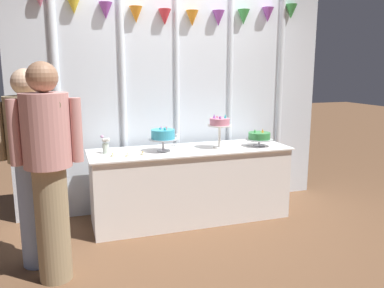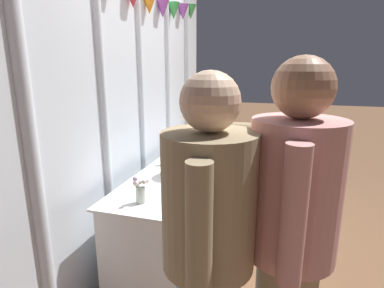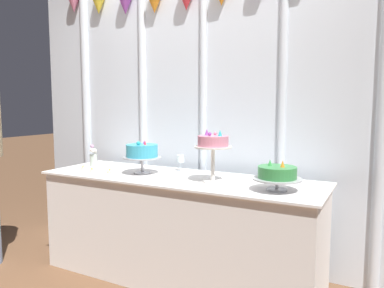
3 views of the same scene
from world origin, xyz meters
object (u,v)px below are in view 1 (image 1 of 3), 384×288
object	(u,v)px
cake_display_rightmost	(259,137)
tealight_far_left	(113,156)
cake_display_leftmost	(163,135)
guest_man_pink_jacket	(49,165)
wine_glass	(177,137)
flower_vase	(106,145)
cake_table	(191,184)
cake_display_center	(220,124)
tealight_near_right	(143,154)
guest_girl_blue_dress	(31,161)
tealight_near_left	(127,156)

from	to	relation	value
cake_display_rightmost	tealight_far_left	world-z (taller)	cake_display_rightmost
cake_display_leftmost	guest_man_pink_jacket	xyz separation A→B (m)	(-1.09, -0.82, -0.03)
wine_glass	flower_vase	size ratio (longest dim) A/B	0.70
cake_table	cake_display_center	world-z (taller)	cake_display_center
cake_display_leftmost	cake_display_center	bearing A→B (deg)	-2.57
cake_display_leftmost	guest_man_pink_jacket	size ratio (longest dim) A/B	0.18
flower_vase	guest_man_pink_jacket	world-z (taller)	guest_man_pink_jacket
flower_vase	tealight_near_right	xyz separation A→B (m)	(0.34, -0.19, -0.08)
wine_glass	cake_display_center	bearing A→B (deg)	-32.42
flower_vase	wine_glass	bearing A→B (deg)	10.45
cake_display_leftmost	cake_display_rightmost	world-z (taller)	cake_display_leftmost
guest_girl_blue_dress	tealight_far_left	bearing A→B (deg)	32.08
wine_glass	tealight_near_right	world-z (taller)	wine_glass
cake_display_leftmost	tealight_near_right	size ratio (longest dim) A/B	6.92
cake_display_leftmost	guest_girl_blue_dress	xyz separation A→B (m)	(-1.23, -0.53, -0.06)
cake_table	tealight_near_right	distance (m)	0.69
wine_glass	tealight_near_left	xyz separation A→B (m)	(-0.61, -0.36, -0.08)
cake_display_center	cake_display_rightmost	distance (m)	0.49
tealight_near_left	cake_display_leftmost	bearing A→B (deg)	18.41
cake_table	guest_girl_blue_dress	distance (m)	1.71
wine_glass	guest_girl_blue_dress	distance (m)	1.63
cake_display_leftmost	guest_girl_blue_dress	distance (m)	1.34
cake_display_leftmost	guest_girl_blue_dress	size ratio (longest dim) A/B	0.18
cake_display_center	wine_glass	size ratio (longest dim) A/B	2.79
cake_display_center	guest_man_pink_jacket	distance (m)	1.88
cake_display_leftmost	cake_display_center	xyz separation A→B (m)	(0.62, -0.03, 0.09)
cake_table	cake_display_rightmost	size ratio (longest dim) A/B	6.99
cake_display_leftmost	tealight_near_left	world-z (taller)	cake_display_leftmost
cake_display_rightmost	cake_display_center	bearing A→B (deg)	175.13
cake_display_center	cake_display_rightmost	xyz separation A→B (m)	(0.46, -0.04, -0.16)
cake_display_center	tealight_near_right	world-z (taller)	cake_display_center
cake_table	cake_display_rightmost	bearing A→B (deg)	-6.77
tealight_near_left	guest_man_pink_jacket	bearing A→B (deg)	-135.06
tealight_far_left	tealight_near_right	size ratio (longest dim) A/B	0.98
guest_man_pink_jacket	cake_table	bearing A→B (deg)	31.28
wine_glass	tealight_near_right	size ratio (longest dim) A/B	3.08
guest_man_pink_jacket	tealight_near_left	bearing A→B (deg)	44.94
tealight_near_left	cake_display_center	bearing A→B (deg)	5.86
wine_glass	cake_display_leftmost	bearing A→B (deg)	-132.73
tealight_near_left	guest_man_pink_jacket	size ratio (longest dim) A/B	0.02
cake_display_center	tealight_far_left	size ratio (longest dim) A/B	8.81
cake_table	cake_display_leftmost	size ratio (longest dim) A/B	7.27
tealight_near_left	cake_table	bearing A→B (deg)	12.52
cake_display_rightmost	guest_man_pink_jacket	size ratio (longest dim) A/B	0.18
cake_display_leftmost	tealight_far_left	bearing A→B (deg)	-170.44
cake_display_leftmost	tealight_near_right	bearing A→B (deg)	-156.73
cake_table	flower_vase	distance (m)	1.01
cake_display_center	wine_glass	distance (m)	0.51
cake_display_center	cake_table	bearing A→B (deg)	170.44
cake_display_rightmost	tealight_near_left	world-z (taller)	cake_display_rightmost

